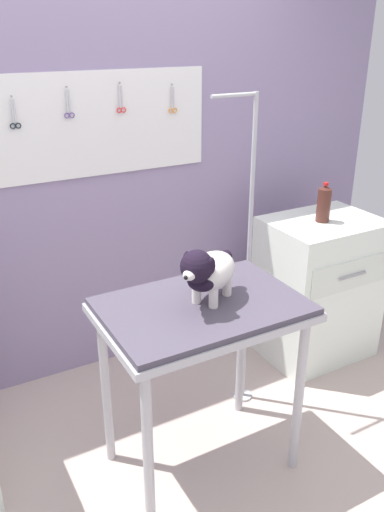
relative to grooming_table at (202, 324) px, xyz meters
The scene contains 7 objects.
ground 0.83m from the grooming_table, 111.26° to the right, with size 4.40×4.00×0.04m, color #C0ADA2.
rear_wall_panel 1.15m from the grooming_table, 93.79° to the left, with size 4.00×0.09×2.30m.
grooming_table is the anchor object (origin of this frame).
grooming_arm 0.56m from the grooming_table, 35.16° to the left, with size 0.30×0.11×1.72m.
dog 0.25m from the grooming_table, 11.44° to the right, with size 0.36×0.29×0.28m.
cabinet_right 1.29m from the grooming_table, 23.90° to the left, with size 0.68×0.54×0.92m.
soda_bottle 1.24m from the grooming_table, 24.11° to the left, with size 0.08×0.08×0.24m.
Camera 1 is at (-0.93, -1.54, 1.99)m, focal length 36.98 mm.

